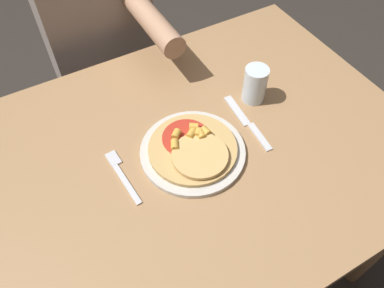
{
  "coord_description": "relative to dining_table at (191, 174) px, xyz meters",
  "views": [
    {
      "loc": [
        -0.28,
        -0.51,
        1.56
      ],
      "look_at": [
        -0.0,
        -0.01,
        0.82
      ],
      "focal_mm": 35.0,
      "sensor_mm": 36.0,
      "label": 1
    }
  ],
  "objects": [
    {
      "name": "knife",
      "position": [
        0.18,
        0.0,
        0.11
      ],
      "size": [
        0.03,
        0.22,
        0.0
      ],
      "color": "silver",
      "rests_on": "dining_table"
    },
    {
      "name": "ground_plane",
      "position": [
        0.0,
        0.0,
        -0.66
      ],
      "size": [
        8.0,
        8.0,
        0.0
      ],
      "primitive_type": "plane",
      "color": "#2D2823"
    },
    {
      "name": "fork",
      "position": [
        -0.19,
        0.02,
        0.11
      ],
      "size": [
        0.03,
        0.18,
        0.0
      ],
      "color": "silver",
      "rests_on": "dining_table"
    },
    {
      "name": "dining_table",
      "position": [
        0.0,
        0.0,
        0.0
      ],
      "size": [
        1.21,
        0.88,
        0.78
      ],
      "color": "#9E754C",
      "rests_on": "ground_plane"
    },
    {
      "name": "drinking_glass",
      "position": [
        0.25,
        0.08,
        0.17
      ],
      "size": [
        0.07,
        0.07,
        0.11
      ],
      "color": "silver",
      "rests_on": "dining_table"
    },
    {
      "name": "plate",
      "position": [
        -0.0,
        -0.01,
        0.12
      ],
      "size": [
        0.27,
        0.27,
        0.01
      ],
      "color": "beige",
      "rests_on": "dining_table"
    },
    {
      "name": "person_diner",
      "position": [
        -0.02,
        0.65,
        0.06
      ],
      "size": [
        0.36,
        0.52,
        1.22
      ],
      "color": "#2D2D38",
      "rests_on": "ground_plane"
    },
    {
      "name": "pizza",
      "position": [
        -0.0,
        -0.02,
        0.14
      ],
      "size": [
        0.23,
        0.23,
        0.04
      ],
      "color": "tan",
      "rests_on": "plate"
    }
  ]
}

